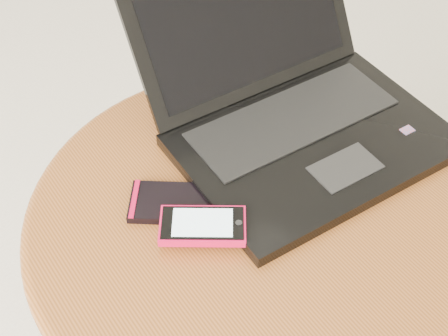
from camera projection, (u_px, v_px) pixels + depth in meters
table at (253, 256)px, 0.87m from camera, size 0.58×0.58×0.46m
laptop at (293, 106)px, 0.88m from camera, size 0.36×0.37×0.20m
phone_black at (178, 203)px, 0.80m from camera, size 0.13×0.12×0.01m
phone_pink at (203, 226)px, 0.77m from camera, size 0.11×0.10×0.01m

